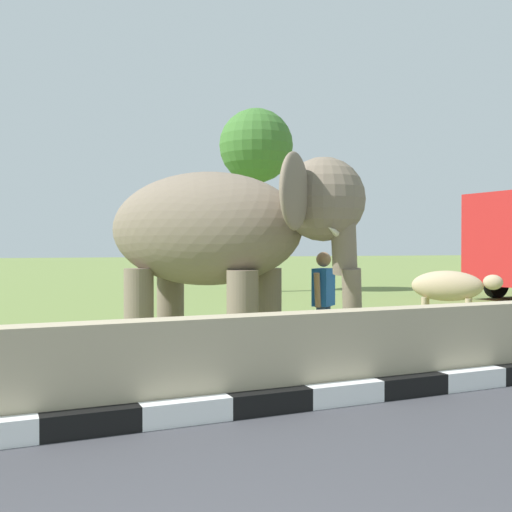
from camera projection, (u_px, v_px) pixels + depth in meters
The scene contains 6 objects.
striped_curb at pixel (38, 429), 5.24m from camera, with size 16.20×0.20×0.24m.
barrier_parapet at pixel (267, 360), 6.46m from camera, with size 28.00×0.36×1.00m, color tan.
elephant at pixel (225, 232), 8.81m from camera, with size 3.80×3.86×2.97m.
person_handler at pixel (323, 299), 9.24m from camera, with size 0.56×0.48×1.66m.
cow_near at pixel (449, 287), 12.88m from camera, with size 1.58×1.69×1.23m.
tree_distant at pixel (256, 148), 23.22m from camera, with size 2.88×2.88×7.14m.
Camera 1 is at (-0.69, -1.56, 1.71)m, focal length 41.87 mm.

